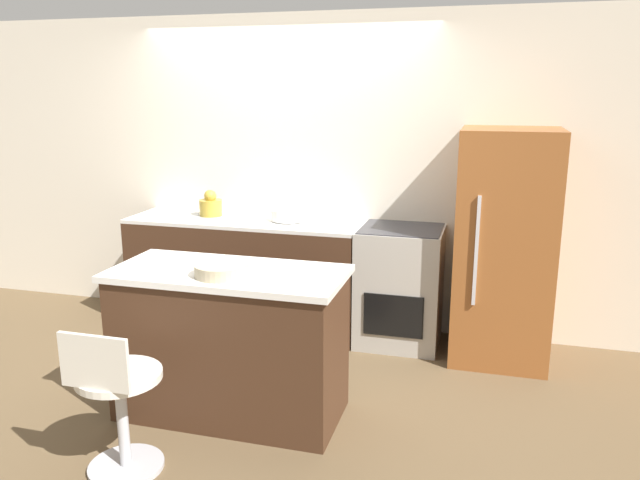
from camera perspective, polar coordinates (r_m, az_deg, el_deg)
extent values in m
plane|color=brown|center=(5.13, -4.93, -9.33)|extent=(14.00, 14.00, 0.00)
cube|color=silver|center=(5.36, -2.86, 6.16)|extent=(8.00, 0.06, 2.60)
cube|color=#422819|center=(5.35, -6.84, -3.22)|extent=(1.97, 0.58, 0.91)
cube|color=white|center=(5.23, -6.98, 1.71)|extent=(1.97, 0.58, 0.03)
cube|color=#9EA3A8|center=(5.37, -10.39, 2.10)|extent=(0.44, 0.32, 0.01)
cube|color=#422819|center=(3.96, -8.19, -9.56)|extent=(1.37, 0.63, 0.90)
cube|color=white|center=(3.80, -8.43, -3.04)|extent=(1.42, 0.67, 0.04)
cube|color=#B7B2A8|center=(5.01, 7.29, -4.24)|extent=(0.65, 0.58, 0.94)
cube|color=black|center=(4.78, 6.72, -6.91)|extent=(0.45, 0.01, 0.33)
cube|color=#333338|center=(4.89, 7.46, 1.05)|extent=(0.62, 0.55, 0.01)
cube|color=#995628|center=(4.80, 16.51, -0.59)|extent=(0.70, 0.70, 1.73)
cube|color=silver|center=(4.44, 14.11, -1.01)|extent=(0.02, 0.02, 0.78)
cylinder|color=#B7B7BC|center=(3.75, -17.28, -19.11)|extent=(0.40, 0.40, 0.02)
cylinder|color=#B7B7BC|center=(3.62, -17.57, -15.78)|extent=(0.06, 0.06, 0.52)
cylinder|color=silver|center=(3.49, -17.91, -11.75)|extent=(0.45, 0.45, 0.04)
cube|color=silver|center=(3.29, -19.96, -10.49)|extent=(0.38, 0.02, 0.28)
cylinder|color=#B29333|center=(5.39, -9.96, 2.93)|extent=(0.19, 0.19, 0.13)
sphere|color=#B29333|center=(5.37, -10.01, 3.99)|extent=(0.11, 0.11, 0.11)
cylinder|color=white|center=(5.13, -2.89, 2.34)|extent=(0.29, 0.29, 0.09)
cylinder|color=#C1B28E|center=(3.68, -9.01, -2.72)|extent=(0.31, 0.31, 0.07)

